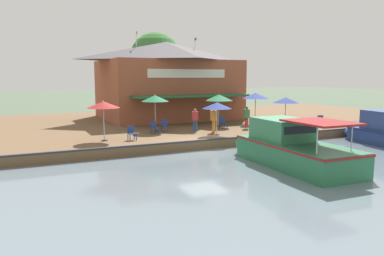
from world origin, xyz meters
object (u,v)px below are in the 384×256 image
at_px(patio_umbrella_back_row, 219,98).
at_px(tree_behind_restaurant, 155,59).
at_px(cafe_chair_under_first_umbrella, 165,125).
at_px(person_near_entrance, 214,116).
at_px(patio_umbrella_by_entrance, 256,96).
at_px(patio_umbrella_mid_patio_left, 103,105).
at_px(patio_umbrella_far_corner, 286,100).
at_px(cafe_chair_far_corner_seat, 223,122).
at_px(person_mid_patio, 195,117).
at_px(motorboat_far_downstream, 286,147).
at_px(cafe_chair_beside_entrance, 154,127).
at_px(waterfront_restaurant, 167,80).
at_px(cafe_chair_back_row_seat, 132,132).
at_px(person_at_quay_edge, 247,115).
at_px(patio_umbrella_mid_patio_right, 155,98).
at_px(patio_umbrella_near_quay_edge, 217,106).
at_px(cafe_chair_facing_river, 321,120).

distance_m(patio_umbrella_back_row, tree_behind_restaurant, 11.86).
relative_size(cafe_chair_under_first_umbrella, person_near_entrance, 0.48).
height_order(patio_umbrella_by_entrance, patio_umbrella_mid_patio_left, patio_umbrella_by_entrance).
bearing_deg(patio_umbrella_far_corner, cafe_chair_far_corner_seat, -93.96).
height_order(person_mid_patio, motorboat_far_downstream, motorboat_far_downstream).
relative_size(patio_umbrella_back_row, cafe_chair_beside_entrance, 2.96).
distance_m(waterfront_restaurant, cafe_chair_far_corner_seat, 9.13).
height_order(cafe_chair_back_row_seat, motorboat_far_downstream, motorboat_far_downstream).
relative_size(patio_umbrella_far_corner, cafe_chair_beside_entrance, 2.62).
bearing_deg(person_mid_patio, waterfront_restaurant, 170.35).
height_order(patio_umbrella_back_row, motorboat_far_downstream, patio_umbrella_back_row).
xyz_separation_m(waterfront_restaurant, cafe_chair_far_corner_seat, (8.52, 1.13, -3.10)).
bearing_deg(patio_umbrella_back_row, person_at_quay_edge, 33.00).
xyz_separation_m(patio_umbrella_by_entrance, tree_behind_restaurant, (-11.52, -4.44, 3.32)).
bearing_deg(waterfront_restaurant, patio_umbrella_mid_patio_right, -27.08).
bearing_deg(patio_umbrella_mid_patio_right, patio_umbrella_near_quay_edge, 41.66).
height_order(patio_umbrella_far_corner, cafe_chair_back_row_seat, patio_umbrella_far_corner).
distance_m(patio_umbrella_far_corner, cafe_chair_under_first_umbrella, 10.40).
distance_m(patio_umbrella_far_corner, motorboat_far_downstream, 11.94).
bearing_deg(person_mid_patio, cafe_chair_back_row_seat, -72.06).
bearing_deg(person_at_quay_edge, patio_umbrella_mid_patio_left, -85.02).
xyz_separation_m(patio_umbrella_mid_patio_right, person_at_quay_edge, (1.54, 6.67, -1.29)).
xyz_separation_m(cafe_chair_beside_entrance, person_mid_patio, (0.21, 2.96, 0.53)).
bearing_deg(cafe_chair_back_row_seat, cafe_chair_under_first_umbrella, 128.13).
bearing_deg(waterfront_restaurant, patio_umbrella_mid_patio_left, -38.25).
distance_m(patio_umbrella_far_corner, person_mid_patio, 8.35).
relative_size(cafe_chair_facing_river, cafe_chair_far_corner_seat, 1.00).
bearing_deg(patio_umbrella_mid_patio_left, motorboat_far_downstream, 44.34).
bearing_deg(patio_umbrella_by_entrance, patio_umbrella_back_row, -93.65).
bearing_deg(person_at_quay_edge, patio_umbrella_mid_patio_right, -103.03).
xyz_separation_m(patio_umbrella_mid_patio_right, patio_umbrella_mid_patio_left, (2.49, -4.16, -0.14)).
relative_size(patio_umbrella_far_corner, person_mid_patio, 1.38).
relative_size(patio_umbrella_back_row, person_mid_patio, 1.56).
distance_m(cafe_chair_back_row_seat, tree_behind_restaurant, 17.02).
height_order(cafe_chair_far_corner_seat, person_at_quay_edge, person_at_quay_edge).
relative_size(waterfront_restaurant, patio_umbrella_by_entrance, 4.70).
relative_size(patio_umbrella_mid_patio_left, cafe_chair_facing_river, 2.85).
distance_m(waterfront_restaurant, cafe_chair_under_first_umbrella, 9.73).
bearing_deg(motorboat_far_downstream, person_mid_patio, -174.62).
relative_size(patio_umbrella_near_quay_edge, person_at_quay_edge, 1.33).
xyz_separation_m(cafe_chair_far_corner_seat, person_mid_patio, (0.76, -2.71, 0.53)).
xyz_separation_m(person_mid_patio, tree_behind_restaurant, (-13.07, 1.74, 4.62)).
xyz_separation_m(person_near_entrance, motorboat_far_downstream, (7.83, -0.14, -0.79)).
relative_size(cafe_chair_facing_river, cafe_chair_under_first_umbrella, 1.00).
xyz_separation_m(patio_umbrella_mid_patio_left, person_near_entrance, (-0.18, 7.62, -1.07)).
distance_m(cafe_chair_facing_river, tree_behind_restaurant, 17.72).
xyz_separation_m(patio_umbrella_mid_patio_right, cafe_chair_beside_entrance, (1.12, -0.48, -1.85)).
height_order(patio_umbrella_far_corner, person_at_quay_edge, patio_umbrella_far_corner).
relative_size(patio_umbrella_far_corner, person_near_entrance, 1.26).
xyz_separation_m(cafe_chair_facing_river, tree_behind_restaurant, (-14.76, -8.35, 5.15)).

